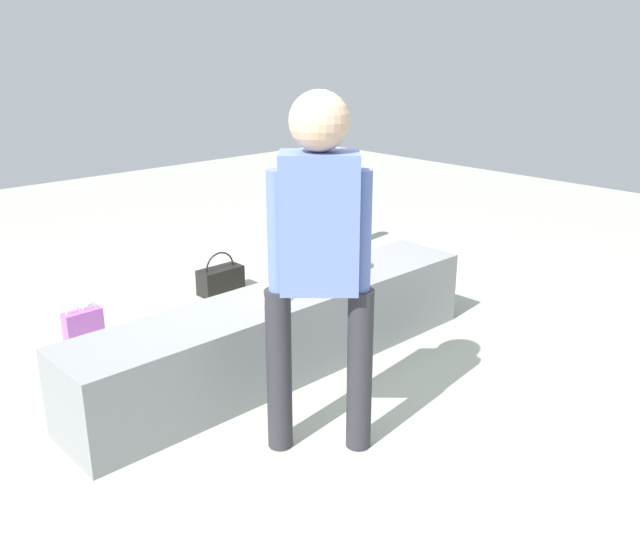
{
  "coord_description": "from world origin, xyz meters",
  "views": [
    {
      "loc": [
        -2.17,
        -2.58,
        1.73
      ],
      "look_at": [
        -0.06,
        -0.34,
        0.69
      ],
      "focal_mm": 37.81,
      "sensor_mm": 36.0,
      "label": 1
    }
  ],
  "objects_px": {
    "water_bottle_near_gift": "(93,322)",
    "handbag_black_leather": "(221,279)",
    "handbag_brown_canvas": "(310,284)",
    "cake_plate": "(273,294)",
    "adult_standing": "(319,246)",
    "gift_bag": "(84,331)",
    "party_cup_red": "(245,334)",
    "cake_box_white": "(306,312)",
    "child_seated": "(323,247)",
    "water_bottle_far_side": "(357,286)"
  },
  "relations": [
    {
      "from": "cake_plate",
      "to": "handbag_brown_canvas",
      "type": "bearing_deg",
      "value": 37.4
    },
    {
      "from": "gift_bag",
      "to": "handbag_black_leather",
      "type": "xyz_separation_m",
      "value": [
        1.15,
        0.28,
        -0.04
      ]
    },
    {
      "from": "adult_standing",
      "to": "cake_box_white",
      "type": "height_order",
      "value": "adult_standing"
    },
    {
      "from": "party_cup_red",
      "to": "cake_plate",
      "type": "bearing_deg",
      "value": -105.43
    },
    {
      "from": "gift_bag",
      "to": "cake_plate",
      "type": "bearing_deg",
      "value": -55.88
    },
    {
      "from": "child_seated",
      "to": "gift_bag",
      "type": "relative_size",
      "value": 1.58
    },
    {
      "from": "adult_standing",
      "to": "water_bottle_near_gift",
      "type": "xyz_separation_m",
      "value": [
        -0.2,
        1.82,
        -0.84
      ]
    },
    {
      "from": "water_bottle_far_side",
      "to": "cake_box_white",
      "type": "xyz_separation_m",
      "value": [
        -0.55,
        -0.07,
        -0.02
      ]
    },
    {
      "from": "cake_box_white",
      "to": "gift_bag",
      "type": "bearing_deg",
      "value": 156.18
    },
    {
      "from": "cake_plate",
      "to": "handbag_black_leather",
      "type": "bearing_deg",
      "value": 67.4
    },
    {
      "from": "cake_plate",
      "to": "party_cup_red",
      "type": "xyz_separation_m",
      "value": [
        0.12,
        0.42,
        -0.41
      ]
    },
    {
      "from": "party_cup_red",
      "to": "cake_box_white",
      "type": "distance_m",
      "value": 0.48
    },
    {
      "from": "adult_standing",
      "to": "water_bottle_near_gift",
      "type": "height_order",
      "value": "adult_standing"
    },
    {
      "from": "child_seated",
      "to": "cake_plate",
      "type": "xyz_separation_m",
      "value": [
        -0.34,
        0.02,
        -0.19
      ]
    },
    {
      "from": "gift_bag",
      "to": "handbag_black_leather",
      "type": "height_order",
      "value": "gift_bag"
    },
    {
      "from": "water_bottle_far_side",
      "to": "adult_standing",
      "type": "bearing_deg",
      "value": -141.48
    },
    {
      "from": "gift_bag",
      "to": "water_bottle_near_gift",
      "type": "relative_size",
      "value": 1.5
    },
    {
      "from": "handbag_black_leather",
      "to": "water_bottle_near_gift",
      "type": "bearing_deg",
      "value": -175.42
    },
    {
      "from": "child_seated",
      "to": "water_bottle_far_side",
      "type": "xyz_separation_m",
      "value": [
        0.81,
        0.5,
        -0.56
      ]
    },
    {
      "from": "adult_standing",
      "to": "handbag_black_leather",
      "type": "distance_m",
      "value": 2.22
    },
    {
      "from": "adult_standing",
      "to": "water_bottle_near_gift",
      "type": "bearing_deg",
      "value": 96.36
    },
    {
      "from": "handbag_brown_canvas",
      "to": "water_bottle_near_gift",
      "type": "bearing_deg",
      "value": 161.19
    },
    {
      "from": "water_bottle_near_gift",
      "to": "party_cup_red",
      "type": "xyz_separation_m",
      "value": [
        0.62,
        -0.72,
        -0.04
      ]
    },
    {
      "from": "adult_standing",
      "to": "gift_bag",
      "type": "relative_size",
      "value": 5.06
    },
    {
      "from": "child_seated",
      "to": "handbag_brown_canvas",
      "type": "bearing_deg",
      "value": 52.09
    },
    {
      "from": "water_bottle_far_side",
      "to": "cake_box_white",
      "type": "bearing_deg",
      "value": -172.43
    },
    {
      "from": "gift_bag",
      "to": "handbag_brown_canvas",
      "type": "relative_size",
      "value": 0.9
    },
    {
      "from": "child_seated",
      "to": "water_bottle_near_gift",
      "type": "height_order",
      "value": "child_seated"
    },
    {
      "from": "water_bottle_far_side",
      "to": "handbag_brown_canvas",
      "type": "height_order",
      "value": "handbag_brown_canvas"
    },
    {
      "from": "water_bottle_near_gift",
      "to": "cake_box_white",
      "type": "relative_size",
      "value": 0.65
    },
    {
      "from": "cake_plate",
      "to": "handbag_brown_canvas",
      "type": "height_order",
      "value": "cake_plate"
    },
    {
      "from": "water_bottle_near_gift",
      "to": "handbag_black_leather",
      "type": "distance_m",
      "value": 1.01
    },
    {
      "from": "cake_plate",
      "to": "gift_bag",
      "type": "relative_size",
      "value": 0.73
    },
    {
      "from": "child_seated",
      "to": "cake_box_white",
      "type": "xyz_separation_m",
      "value": [
        0.25,
        0.42,
        -0.59
      ]
    },
    {
      "from": "water_bottle_near_gift",
      "to": "party_cup_red",
      "type": "bearing_deg",
      "value": -49.5
    },
    {
      "from": "water_bottle_near_gift",
      "to": "handbag_black_leather",
      "type": "xyz_separation_m",
      "value": [
        1.01,
        0.08,
        0.01
      ]
    },
    {
      "from": "water_bottle_near_gift",
      "to": "gift_bag",
      "type": "bearing_deg",
      "value": -125.85
    },
    {
      "from": "child_seated",
      "to": "party_cup_red",
      "type": "xyz_separation_m",
      "value": [
        -0.22,
        0.44,
        -0.6
      ]
    },
    {
      "from": "cake_box_white",
      "to": "handbag_brown_canvas",
      "type": "distance_m",
      "value": 0.4
    },
    {
      "from": "cake_plate",
      "to": "party_cup_red",
      "type": "distance_m",
      "value": 0.6
    },
    {
      "from": "party_cup_red",
      "to": "cake_box_white",
      "type": "bearing_deg",
      "value": -2.37
    },
    {
      "from": "adult_standing",
      "to": "cake_plate",
      "type": "distance_m",
      "value": 0.87
    },
    {
      "from": "cake_box_white",
      "to": "handbag_brown_canvas",
      "type": "height_order",
      "value": "handbag_brown_canvas"
    },
    {
      "from": "child_seated",
      "to": "water_bottle_near_gift",
      "type": "xyz_separation_m",
      "value": [
        -0.84,
        1.17,
        -0.56
      ]
    },
    {
      "from": "water_bottle_far_side",
      "to": "party_cup_red",
      "type": "xyz_separation_m",
      "value": [
        -1.03,
        -0.05,
        -0.03
      ]
    },
    {
      "from": "child_seated",
      "to": "adult_standing",
      "type": "relative_size",
      "value": 0.31
    },
    {
      "from": "party_cup_red",
      "to": "cake_box_white",
      "type": "height_order",
      "value": "cake_box_white"
    },
    {
      "from": "handbag_brown_canvas",
      "to": "cake_plate",
      "type": "bearing_deg",
      "value": -142.6
    },
    {
      "from": "cake_plate",
      "to": "handbag_black_leather",
      "type": "height_order",
      "value": "cake_plate"
    },
    {
      "from": "adult_standing",
      "to": "gift_bag",
      "type": "distance_m",
      "value": 1.84
    }
  ]
}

